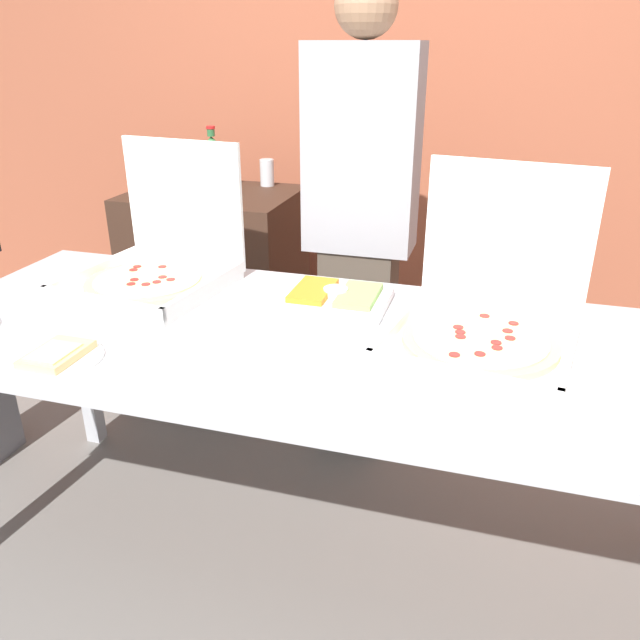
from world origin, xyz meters
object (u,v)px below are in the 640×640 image
object	(u,v)px
veggie_tray	(336,298)
soda_can_colored	(148,185)
soda_can_silver	(267,173)
person_guest_cap	(360,226)
pizza_box_near_left	(487,316)
soda_bottle	(213,162)
pizza_box_far_right	(157,262)
paper_plate_front_center	(57,356)

from	to	relation	value
veggie_tray	soda_can_colored	xyz separation A→B (m)	(-1.01, 0.63, 0.16)
soda_can_silver	person_guest_cap	size ratio (longest dim) A/B	0.07
pizza_box_near_left	soda_can_colored	world-z (taller)	pizza_box_near_left
soda_can_silver	pizza_box_near_left	bearing A→B (deg)	-48.07
person_guest_cap	soda_bottle	bearing A→B (deg)	-26.83
soda_can_colored	person_guest_cap	bearing A→B (deg)	-6.83
pizza_box_far_right	paper_plate_front_center	size ratio (longest dim) A/B	2.28
soda_bottle	paper_plate_front_center	bearing A→B (deg)	-80.52
paper_plate_front_center	veggie_tray	distance (m)	0.81
veggie_tray	soda_bottle	xyz separation A→B (m)	(-0.83, 0.92, 0.22)
person_guest_cap	veggie_tray	bearing A→B (deg)	94.85
pizza_box_far_right	pizza_box_near_left	size ratio (longest dim) A/B	0.96
soda_bottle	soda_can_silver	xyz separation A→B (m)	(0.21, 0.13, -0.06)
pizza_box_far_right	person_guest_cap	size ratio (longest dim) A/B	0.29
pizza_box_near_left	soda_can_colored	bearing A→B (deg)	161.07
paper_plate_front_center	soda_can_silver	size ratio (longest dim) A/B	1.84
paper_plate_front_center	veggie_tray	world-z (taller)	veggie_tray
pizza_box_far_right	veggie_tray	bearing A→B (deg)	6.99
veggie_tray	person_guest_cap	world-z (taller)	person_guest_cap
pizza_box_far_right	soda_bottle	size ratio (longest dim) A/B	1.85
paper_plate_front_center	veggie_tray	xyz separation A→B (m)	(0.59, 0.56, 0.01)
person_guest_cap	pizza_box_far_right	bearing A→B (deg)	42.48
pizza_box_near_left	soda_can_colored	size ratio (longest dim) A/B	4.37
soda_bottle	soda_can_silver	bearing A→B (deg)	32.10
soda_can_silver	person_guest_cap	world-z (taller)	person_guest_cap
paper_plate_front_center	soda_bottle	world-z (taller)	soda_bottle
pizza_box_far_right	soda_can_silver	size ratio (longest dim) A/B	4.20
veggie_tray	person_guest_cap	size ratio (longest dim) A/B	0.18
pizza_box_far_right	soda_bottle	world-z (taller)	pizza_box_far_right
pizza_box_near_left	soda_can_silver	xyz separation A→B (m)	(-1.07, 1.20, 0.10)
veggie_tray	pizza_box_far_right	bearing A→B (deg)	-179.91
soda_can_colored	pizza_box_far_right	bearing A→B (deg)	-57.94
pizza_box_far_right	pizza_box_near_left	bearing A→B (deg)	-0.94
pizza_box_near_left	veggie_tray	size ratio (longest dim) A/B	1.68
pizza_box_near_left	paper_plate_front_center	size ratio (longest dim) A/B	2.37
soda_can_colored	soda_can_silver	bearing A→B (deg)	47.10
veggie_tray	soda_bottle	distance (m)	1.26
veggie_tray	person_guest_cap	distance (m)	0.53
pizza_box_near_left	veggie_tray	world-z (taller)	pizza_box_near_left
paper_plate_front_center	soda_can_colored	size ratio (longest dim) A/B	1.84
veggie_tray	soda_can_colored	size ratio (longest dim) A/B	2.60
soda_can_colored	person_guest_cap	world-z (taller)	person_guest_cap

